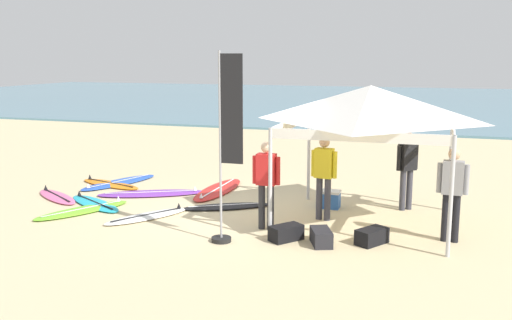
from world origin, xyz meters
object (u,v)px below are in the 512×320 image
object	(u,v)px
person_red	(266,179)
banner_flag	(226,156)
surfboard_orange	(110,184)
surfboard_red	(218,190)
surfboard_black	(227,206)
canopy_tent	(370,104)
surfboard_blue	(119,182)
person_black	(407,165)
gear_bag_on_sand	(321,237)
surfboard_purple	(152,193)
person_yellow	(324,172)
gear_bag_near_tent	(372,236)
surfboard_white	(147,216)
person_grey	(452,188)
gear_bag_by_pole	(286,233)
cooler_box	(329,199)
surfboard_pink	(57,197)
surfboard_cyan	(95,203)
surfboard_lime	(83,210)

from	to	relation	value
person_red	banner_flag	size ratio (longest dim) A/B	0.50
surfboard_orange	person_red	bearing A→B (deg)	-25.77
surfboard_red	surfboard_black	bearing A→B (deg)	-61.55
canopy_tent	surfboard_blue	distance (m)	7.24
surfboard_orange	person_black	distance (m)	7.49
gear_bag_on_sand	surfboard_purple	bearing A→B (deg)	152.62
canopy_tent	person_yellow	size ratio (longest dim) A/B	1.88
gear_bag_near_tent	person_yellow	bearing A→B (deg)	132.26
person_red	surfboard_white	bearing A→B (deg)	-179.55
surfboard_red	person_grey	size ratio (longest dim) A/B	1.51
person_red	gear_bag_by_pole	bearing A→B (deg)	-45.17
surfboard_red	surfboard_orange	world-z (taller)	same
surfboard_purple	gear_bag_near_tent	size ratio (longest dim) A/B	4.32
surfboard_black	gear_bag_by_pole	bearing A→B (deg)	-44.10
gear_bag_near_tent	cooler_box	distance (m)	2.53
person_yellow	gear_bag_near_tent	size ratio (longest dim) A/B	2.85
person_yellow	banner_flag	bearing A→B (deg)	-124.46
surfboard_purple	surfboard_pink	xyz separation A→B (m)	(-1.97, -0.99, 0.00)
surfboard_purple	surfboard_cyan	bearing A→B (deg)	-121.20
person_red	surfboard_blue	bearing A→B (deg)	151.48
surfboard_pink	gear_bag_on_sand	world-z (taller)	gear_bag_on_sand
surfboard_blue	person_black	xyz separation A→B (m)	(7.32, -0.33, 0.95)
surfboard_purple	surfboard_blue	xyz separation A→B (m)	(-1.40, 0.82, 0.00)
surfboard_red	person_red	xyz separation A→B (m)	(2.07, -2.68, 0.95)
surfboard_pink	surfboard_black	bearing A→B (deg)	5.58
surfboard_pink	person_yellow	xyz separation A→B (m)	(6.33, 0.16, 0.95)
gear_bag_near_tent	banner_flag	bearing A→B (deg)	-164.01
surfboard_white	gear_bag_by_pole	distance (m)	3.17
surfboard_pink	gear_bag_by_pole	bearing A→B (deg)	-12.96
surfboard_black	gear_bag_near_tent	bearing A→B (deg)	-24.15
surfboard_blue	person_black	size ratio (longest dim) A/B	1.44
surfboard_purple	person_red	size ratio (longest dim) A/B	1.52
surfboard_purple	surfboard_white	distance (m)	2.03
gear_bag_near_tent	gear_bag_on_sand	bearing A→B (deg)	-159.20
surfboard_purple	person_grey	distance (m)	7.05
banner_flag	surfboard_blue	bearing A→B (deg)	140.65
surfboard_white	person_black	size ratio (longest dim) A/B	1.12
surfboard_cyan	cooler_box	distance (m)	5.24
surfboard_blue	gear_bag_by_pole	size ratio (longest dim) A/B	4.11
surfboard_red	gear_bag_on_sand	size ratio (longest dim) A/B	4.31
canopy_tent	surfboard_lime	bearing A→B (deg)	-170.29
gear_bag_near_tent	gear_bag_by_pole	distance (m)	1.53
surfboard_blue	banner_flag	world-z (taller)	banner_flag
surfboard_black	surfboard_lime	distance (m)	3.10
surfboard_red	gear_bag_by_pole	world-z (taller)	gear_bag_by_pole
person_grey	gear_bag_on_sand	xyz separation A→B (m)	(-2.17, -0.90, -0.85)
surfboard_orange	person_red	xyz separation A→B (m)	(4.96, -2.39, 0.95)
surfboard_pink	person_red	size ratio (longest dim) A/B	1.06
gear_bag_near_tent	gear_bag_on_sand	distance (m)	0.91
person_red	banner_flag	bearing A→B (deg)	-113.54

